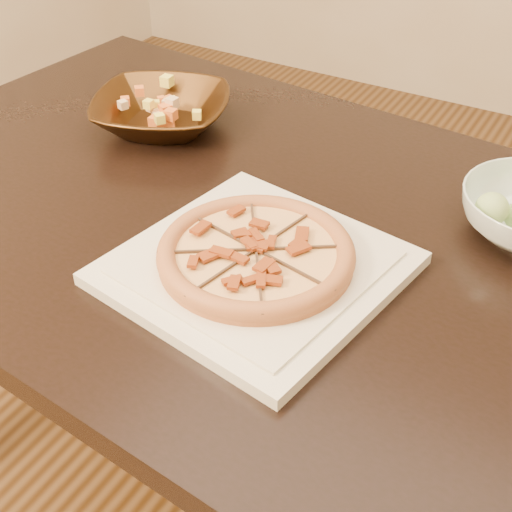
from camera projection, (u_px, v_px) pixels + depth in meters
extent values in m
cube|color=brown|center=(337.00, 477.00, 1.59)|extent=(4.00, 4.00, 0.02)
cube|color=black|center=(240.00, 219.00, 1.09)|extent=(1.41, 0.98, 0.04)
cylinder|color=black|center=(114.00, 210.00, 1.79)|extent=(0.07, 0.07, 0.71)
cube|color=beige|center=(256.00, 269.00, 0.95)|extent=(0.39, 0.39, 0.02)
cube|color=beige|center=(256.00, 262.00, 0.94)|extent=(0.33, 0.33, 0.00)
cylinder|color=#B6683D|center=(256.00, 257.00, 0.94)|extent=(0.26, 0.26, 0.01)
torus|color=#B6683D|center=(256.00, 252.00, 0.93)|extent=(0.26, 0.26, 0.03)
cylinder|color=#DEB270|center=(256.00, 253.00, 0.93)|extent=(0.21, 0.21, 0.01)
cube|color=#3C291B|center=(256.00, 250.00, 0.93)|extent=(0.05, 0.25, 0.01)
cube|color=#3C291B|center=(256.00, 250.00, 0.93)|extent=(0.14, 0.22, 0.01)
cube|color=#3C291B|center=(256.00, 250.00, 0.93)|extent=(0.25, 0.05, 0.01)
cube|color=#3C291B|center=(256.00, 250.00, 0.93)|extent=(0.22, 0.14, 0.01)
cube|color=maroon|center=(267.00, 254.00, 0.92)|extent=(0.03, 0.02, 0.00)
cube|color=maroon|center=(285.00, 258.00, 0.91)|extent=(0.02, 0.01, 0.00)
cube|color=maroon|center=(306.00, 257.00, 0.91)|extent=(0.03, 0.02, 0.00)
cube|color=maroon|center=(276.00, 249.00, 0.93)|extent=(0.03, 0.02, 0.00)
cube|color=maroon|center=(294.00, 245.00, 0.93)|extent=(0.03, 0.03, 0.00)
cube|color=maroon|center=(308.00, 236.00, 0.95)|extent=(0.03, 0.03, 0.00)
cube|color=maroon|center=(277.00, 240.00, 0.94)|extent=(0.02, 0.03, 0.00)
cube|color=maroon|center=(286.00, 230.00, 0.96)|extent=(0.02, 0.03, 0.00)
cube|color=maroon|center=(287.00, 218.00, 0.98)|extent=(0.01, 0.02, 0.00)
cube|color=maroon|center=(266.00, 231.00, 0.96)|extent=(0.02, 0.03, 0.00)
cube|color=maroon|center=(262.00, 220.00, 0.98)|extent=(0.02, 0.03, 0.00)
cube|color=maroon|center=(254.00, 238.00, 0.95)|extent=(0.03, 0.03, 0.00)
cube|color=maroon|center=(246.00, 228.00, 0.97)|extent=(0.03, 0.03, 0.00)
cube|color=maroon|center=(230.00, 221.00, 0.98)|extent=(0.03, 0.02, 0.00)
cube|color=maroon|center=(241.00, 238.00, 0.95)|extent=(0.03, 0.02, 0.00)
cube|color=maroon|center=(223.00, 234.00, 0.95)|extent=(0.03, 0.02, 0.00)
cube|color=maroon|center=(202.00, 234.00, 0.95)|extent=(0.03, 0.02, 0.00)
cube|color=maroon|center=(228.00, 245.00, 0.93)|extent=(0.03, 0.02, 0.00)
cube|color=maroon|center=(209.00, 249.00, 0.93)|extent=(0.03, 0.02, 0.00)
cube|color=maroon|center=(241.00, 250.00, 0.92)|extent=(0.03, 0.03, 0.00)
cube|color=maroon|center=(225.00, 257.00, 0.91)|extent=(0.02, 0.03, 0.00)
cube|color=maroon|center=(213.00, 269.00, 0.89)|extent=(0.02, 0.03, 0.00)
cube|color=maroon|center=(242.00, 258.00, 0.91)|extent=(0.02, 0.03, 0.00)
cube|color=maroon|center=(238.00, 270.00, 0.89)|extent=(0.02, 0.02, 0.00)
cube|color=maroon|center=(241.00, 284.00, 0.87)|extent=(0.02, 0.03, 0.00)
cube|color=maroon|center=(255.00, 265.00, 0.90)|extent=(0.02, 0.03, 0.00)
cube|color=maroon|center=(265.00, 276.00, 0.88)|extent=(0.03, 0.03, 0.00)
cube|color=maroon|center=(283.00, 285.00, 0.87)|extent=(0.03, 0.03, 0.00)
cube|color=maroon|center=(276.00, 264.00, 0.90)|extent=(0.03, 0.02, 0.00)
imported|color=#3F2711|center=(162.00, 112.00, 1.28)|extent=(0.31, 0.31, 0.06)
cube|color=#E2B986|center=(160.00, 89.00, 1.25)|extent=(0.03, 0.03, 0.03)
cube|color=orange|center=(169.00, 90.00, 1.25)|extent=(0.03, 0.03, 0.03)
cube|color=#F8E64F|center=(178.00, 89.00, 1.25)|extent=(0.03, 0.03, 0.03)
cube|color=#E2B986|center=(187.00, 86.00, 1.26)|extent=(0.03, 0.03, 0.03)
cube|color=orange|center=(164.00, 88.00, 1.26)|extent=(0.03, 0.03, 0.03)
cube|color=#F8E64F|center=(170.00, 85.00, 1.27)|extent=(0.03, 0.03, 0.03)
cube|color=#E2B986|center=(172.00, 81.00, 1.28)|extent=(0.03, 0.03, 0.03)
cube|color=orange|center=(160.00, 89.00, 1.25)|extent=(0.03, 0.03, 0.03)
cube|color=#F8E64F|center=(160.00, 85.00, 1.27)|extent=(0.03, 0.03, 0.03)
cube|color=#E2B986|center=(155.00, 82.00, 1.28)|extent=(0.03, 0.03, 0.03)
cube|color=orange|center=(146.00, 80.00, 1.28)|extent=(0.03, 0.03, 0.03)
cube|color=#F8E64F|center=(155.00, 88.00, 1.26)|extent=(0.03, 0.03, 0.03)
cube|color=#E2B986|center=(146.00, 87.00, 1.26)|extent=(0.03, 0.03, 0.03)
cube|color=orange|center=(136.00, 88.00, 1.26)|extent=(0.03, 0.03, 0.03)
cube|color=#F8E64F|center=(158.00, 90.00, 1.25)|extent=(0.03, 0.03, 0.03)
cube|color=#E2B986|center=(149.00, 91.00, 1.25)|extent=(0.03, 0.03, 0.03)
cube|color=orange|center=(143.00, 95.00, 1.23)|extent=(0.03, 0.03, 0.03)
cube|color=#F8E64F|center=(140.00, 100.00, 1.22)|extent=(0.03, 0.03, 0.03)
cube|color=#E2B986|center=(157.00, 92.00, 1.24)|extent=(0.03, 0.03, 0.03)
cube|color=orange|center=(157.00, 96.00, 1.23)|extent=(0.03, 0.03, 0.03)
cube|color=#F8E64F|center=(163.00, 100.00, 1.22)|extent=(0.03, 0.03, 0.03)
cube|color=#E2B986|center=(161.00, 90.00, 1.25)|extent=(0.03, 0.03, 0.03)
cube|color=orange|center=(167.00, 93.00, 1.24)|extent=(0.03, 0.03, 0.03)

